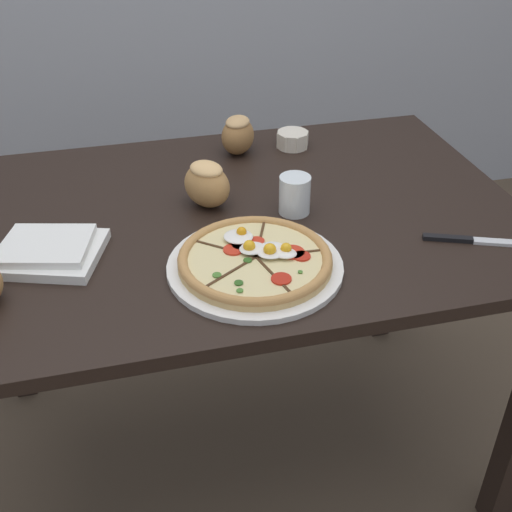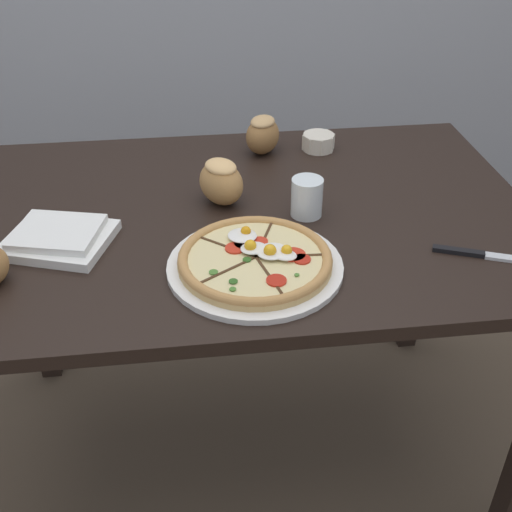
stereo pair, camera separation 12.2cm
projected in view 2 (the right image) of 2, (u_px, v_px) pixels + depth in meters
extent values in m
plane|color=brown|center=(246.00, 444.00, 1.86)|extent=(12.00, 12.00, 0.00)
cube|color=black|center=(243.00, 217.00, 1.43)|extent=(1.29, 0.86, 0.03)
cube|color=black|center=(31.00, 278.00, 1.90)|extent=(0.06, 0.06, 0.75)
cube|color=black|center=(419.00, 251.00, 2.02)|extent=(0.06, 0.06, 0.75)
cylinder|color=white|center=(256.00, 266.00, 1.23)|extent=(0.34, 0.34, 0.01)
cylinder|color=tan|center=(256.00, 261.00, 1.23)|extent=(0.30, 0.30, 0.01)
cylinder|color=beige|center=(256.00, 258.00, 1.22)|extent=(0.26, 0.26, 0.00)
torus|color=tan|center=(256.00, 258.00, 1.22)|extent=(0.30, 0.30, 0.02)
cube|color=#472D19|center=(269.00, 276.00, 1.17)|extent=(0.04, 0.13, 0.00)
cube|color=#472D19|center=(290.00, 256.00, 1.23)|extent=(0.13, 0.01, 0.00)
cube|color=#472D19|center=(264.00, 239.00, 1.28)|extent=(0.05, 0.12, 0.00)
cube|color=#472D19|center=(227.00, 247.00, 1.25)|extent=(0.11, 0.09, 0.00)
cube|color=#472D19|center=(229.00, 270.00, 1.19)|extent=(0.11, 0.08, 0.00)
cylinder|color=red|center=(260.00, 242.00, 1.27)|extent=(0.03, 0.03, 0.00)
cylinder|color=red|center=(235.00, 248.00, 1.25)|extent=(0.04, 0.04, 0.00)
cylinder|color=red|center=(293.00, 255.00, 1.23)|extent=(0.05, 0.05, 0.00)
cylinder|color=red|center=(276.00, 281.00, 1.16)|extent=(0.04, 0.04, 0.00)
cylinder|color=red|center=(302.00, 259.00, 1.21)|extent=(0.03, 0.03, 0.00)
cylinder|color=red|center=(245.00, 244.00, 1.26)|extent=(0.04, 0.04, 0.00)
ellipsoid|color=white|center=(284.00, 255.00, 1.22)|extent=(0.06, 0.06, 0.01)
sphere|color=#F4AD1E|center=(287.00, 250.00, 1.22)|extent=(0.02, 0.02, 0.02)
ellipsoid|color=white|center=(242.00, 236.00, 1.27)|extent=(0.08, 0.08, 0.01)
sphere|color=orange|center=(246.00, 231.00, 1.27)|extent=(0.02, 0.02, 0.02)
ellipsoid|color=white|center=(272.00, 251.00, 1.23)|extent=(0.08, 0.08, 0.01)
sphere|color=#F4AD1E|center=(270.00, 250.00, 1.21)|extent=(0.02, 0.02, 0.02)
ellipsoid|color=white|center=(254.00, 248.00, 1.24)|extent=(0.06, 0.05, 0.01)
sphere|color=#F4AD1E|center=(250.00, 246.00, 1.23)|extent=(0.02, 0.02, 0.02)
cylinder|color=#2D5B1E|center=(250.00, 250.00, 1.24)|extent=(0.01, 0.01, 0.00)
cylinder|color=#477A2D|center=(297.00, 275.00, 1.17)|extent=(0.01, 0.01, 0.00)
cylinder|color=#2D5B1E|center=(233.00, 281.00, 1.15)|extent=(0.02, 0.02, 0.00)
cylinder|color=#2D5B1E|center=(247.00, 260.00, 1.21)|extent=(0.02, 0.02, 0.00)
cylinder|color=#477A2D|center=(213.00, 272.00, 1.18)|extent=(0.02, 0.02, 0.00)
cylinder|color=#477A2D|center=(233.00, 289.00, 1.14)|extent=(0.01, 0.01, 0.00)
cylinder|color=silver|center=(318.00, 142.00, 1.68)|extent=(0.08, 0.08, 0.04)
cylinder|color=gold|center=(318.00, 140.00, 1.68)|extent=(0.06, 0.06, 0.02)
cylinder|color=silver|center=(333.00, 141.00, 1.68)|extent=(0.01, 0.01, 0.04)
cylinder|color=silver|center=(327.00, 137.00, 1.70)|extent=(0.01, 0.01, 0.04)
cylinder|color=silver|center=(315.00, 136.00, 1.71)|extent=(0.01, 0.01, 0.04)
cylinder|color=silver|center=(306.00, 138.00, 1.70)|extent=(0.01, 0.01, 0.04)
cylinder|color=silver|center=(303.00, 143.00, 1.67)|extent=(0.01, 0.01, 0.04)
cylinder|color=silver|center=(310.00, 147.00, 1.65)|extent=(0.01, 0.01, 0.04)
cylinder|color=silver|center=(322.00, 148.00, 1.65)|extent=(0.01, 0.01, 0.04)
cylinder|color=silver|center=(331.00, 146.00, 1.66)|extent=(0.01, 0.01, 0.04)
cube|color=white|center=(59.00, 240.00, 1.30)|extent=(0.25, 0.23, 0.02)
cube|color=white|center=(57.00, 232.00, 1.29)|extent=(0.20, 0.18, 0.02)
ellipsoid|color=#B27F47|center=(221.00, 183.00, 1.43)|extent=(0.13, 0.14, 0.10)
ellipsoid|color=#EAB775|center=(221.00, 167.00, 1.41)|extent=(0.10, 0.10, 0.03)
ellipsoid|color=olive|center=(263.00, 136.00, 1.65)|extent=(0.12, 0.13, 0.09)
ellipsoid|color=tan|center=(263.00, 122.00, 1.63)|extent=(0.09, 0.10, 0.03)
cube|color=black|center=(458.00, 251.00, 1.28)|extent=(0.10, 0.05, 0.01)
cylinder|color=white|center=(307.00, 197.00, 1.39)|extent=(0.07, 0.07, 0.09)
cylinder|color=silver|center=(306.00, 204.00, 1.40)|extent=(0.06, 0.06, 0.05)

